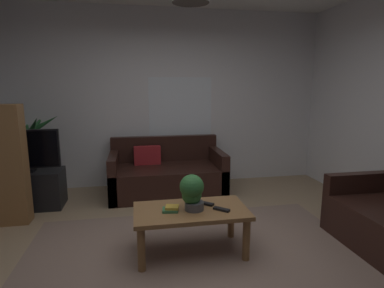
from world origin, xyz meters
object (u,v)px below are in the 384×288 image
object	(u,v)px
remote_on_table_1	(221,209)
tv_stand	(28,190)
book_on_table_1	(172,207)
potted_plant_on_table	(192,192)
coffee_table	(191,216)
remote_on_table_0	(206,204)
potted_palm_corner	(31,157)
book_on_table_0	(170,210)
couch_under_window	(167,176)
tv	(23,150)

from	to	relation	value
remote_on_table_1	tv_stand	distance (m)	2.73
book_on_table_1	potted_plant_on_table	world-z (taller)	potted_plant_on_table
coffee_table	book_on_table_1	distance (m)	0.21
remote_on_table_0	potted_palm_corner	xyz separation A→B (m)	(-2.18, 1.95, 0.11)
remote_on_table_0	potted_plant_on_table	bearing A→B (deg)	-16.08
book_on_table_0	remote_on_table_1	size ratio (longest dim) A/B	0.90
remote_on_table_1	potted_plant_on_table	bearing A→B (deg)	118.10
coffee_table	tv_stand	size ratio (longest dim) A/B	1.20
remote_on_table_0	potted_palm_corner	distance (m)	2.93
remote_on_table_0	potted_palm_corner	world-z (taller)	potted_palm_corner
remote_on_table_1	potted_palm_corner	xyz separation A→B (m)	(-2.29, 2.12, 0.11)
coffee_table	potted_plant_on_table	distance (m)	0.25
remote_on_table_0	potted_plant_on_table	xyz separation A→B (m)	(-0.16, -0.10, 0.17)
remote_on_table_0	tv_stand	bearing A→B (deg)	-82.80
couch_under_window	potted_palm_corner	bearing A→B (deg)	171.78
tv_stand	tv	distance (m)	0.53
book_on_table_1	remote_on_table_1	size ratio (longest dim) A/B	0.76
couch_under_window	remote_on_table_0	distance (m)	1.69
remote_on_table_0	remote_on_table_1	distance (m)	0.20
couch_under_window	coffee_table	bearing A→B (deg)	-88.32
book_on_table_1	remote_on_table_1	distance (m)	0.46
potted_palm_corner	tv	bearing A→B (deg)	-81.47
book_on_table_0	remote_on_table_1	bearing A→B (deg)	-8.51
book_on_table_0	book_on_table_1	distance (m)	0.03
book_on_table_0	remote_on_table_1	distance (m)	0.48
remote_on_table_0	potted_palm_corner	bearing A→B (deg)	-90.44
book_on_table_0	tv_stand	size ratio (longest dim) A/B	0.16
remote_on_table_1	tv	world-z (taller)	tv
couch_under_window	remote_on_table_0	size ratio (longest dim) A/B	10.42
book_on_table_1	remote_on_table_0	bearing A→B (deg)	16.18
coffee_table	potted_palm_corner	size ratio (longest dim) A/B	0.86
couch_under_window	tv	world-z (taller)	tv
book_on_table_0	remote_on_table_0	distance (m)	0.38
remote_on_table_1	tv_stand	bearing A→B (deg)	96.77
coffee_table	tv	distance (m)	2.47
book_on_table_1	remote_on_table_1	xyz separation A→B (m)	(0.46, -0.07, -0.03)
couch_under_window	coffee_table	world-z (taller)	couch_under_window
remote_on_table_1	potted_plant_on_table	xyz separation A→B (m)	(-0.27, 0.07, 0.17)
coffee_table	remote_on_table_0	size ratio (longest dim) A/B	6.73
couch_under_window	potted_palm_corner	distance (m)	2.00
book_on_table_1	remote_on_table_0	distance (m)	0.36
couch_under_window	book_on_table_0	distance (m)	1.78
coffee_table	remote_on_table_1	bearing A→B (deg)	-17.37
remote_on_table_1	coffee_table	bearing A→B (deg)	115.31
remote_on_table_1	tv	xyz separation A→B (m)	(-2.21, 1.58, 0.33)
book_on_table_1	couch_under_window	bearing A→B (deg)	85.81
tv	potted_palm_corner	xyz separation A→B (m)	(-0.08, 0.55, -0.22)
remote_on_table_1	potted_plant_on_table	size ratio (longest dim) A/B	0.47
book_on_table_0	remote_on_table_0	size ratio (longest dim) A/B	0.90
couch_under_window	book_on_table_1	distance (m)	1.79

